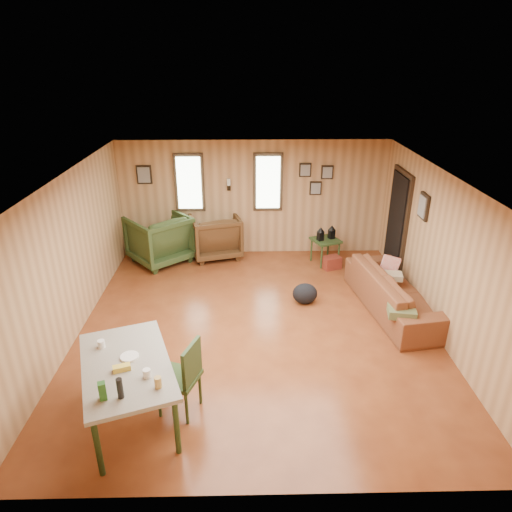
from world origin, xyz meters
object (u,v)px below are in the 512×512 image
at_px(side_table, 326,238).
at_px(recliner_brown, 215,234).
at_px(sofa, 397,285).
at_px(dining_table, 127,370).
at_px(recliner_green, 159,237).
at_px(end_table, 203,240).

bearing_deg(side_table, recliner_brown, 169.66).
xyz_separation_m(sofa, side_table, (-0.87, 1.90, 0.09)).
height_order(side_table, dining_table, dining_table).
xyz_separation_m(recliner_brown, recliner_green, (-1.11, -0.26, 0.04)).
bearing_deg(dining_table, side_table, 36.13).
distance_m(recliner_brown, side_table, 2.30).
xyz_separation_m(recliner_green, end_table, (0.85, 0.24, -0.18)).
bearing_deg(dining_table, end_table, 65.15).
bearing_deg(recliner_green, dining_table, 54.79).
bearing_deg(side_table, end_table, 171.06).
bearing_deg(sofa, end_table, 47.39).
bearing_deg(side_table, recliner_green, 177.41).
height_order(sofa, end_table, sofa).
bearing_deg(end_table, recliner_brown, 3.42).
bearing_deg(end_table, dining_table, -95.16).
relative_size(recliner_brown, dining_table, 0.56).
height_order(recliner_brown, dining_table, dining_table).
xyz_separation_m(sofa, recliner_green, (-4.25, 2.05, 0.09)).
distance_m(side_table, dining_table, 5.26).
relative_size(sofa, dining_table, 1.31).
height_order(recliner_brown, end_table, recliner_brown).
bearing_deg(recliner_green, end_table, 155.40).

